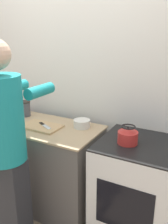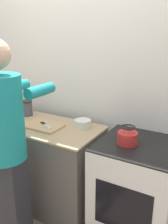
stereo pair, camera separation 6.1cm
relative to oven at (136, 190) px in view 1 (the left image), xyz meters
name	(u,v)px [view 1 (the left image)]	position (x,y,z in m)	size (l,w,h in m)	color
wall_back	(80,82)	(-0.80, 0.39, 0.83)	(8.00, 0.05, 2.60)	silver
counter	(31,161)	(-1.17, -0.03, -0.01)	(1.54, 0.61, 0.92)	#5B5651
oven	(136,190)	(0.00, 0.00, 0.00)	(0.67, 0.65, 0.93)	silver
person	(6,143)	(-0.93, -0.59, 0.50)	(0.38, 0.62, 1.78)	#292A2E
cutting_board	(41,126)	(-0.97, -0.08, 0.46)	(0.39, 0.25, 0.02)	tan
knife	(45,125)	(-0.93, -0.07, 0.47)	(0.20, 0.12, 0.01)	silver
kettle	(128,136)	(-0.09, -0.05, 0.53)	(0.17, 0.17, 0.15)	red
bowl_prep	(82,124)	(-0.62, 0.11, 0.49)	(0.16, 0.16, 0.08)	silver
canister_jar	(24,109)	(-1.34, 0.11, 0.54)	(0.13, 0.13, 0.17)	#4C4C51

